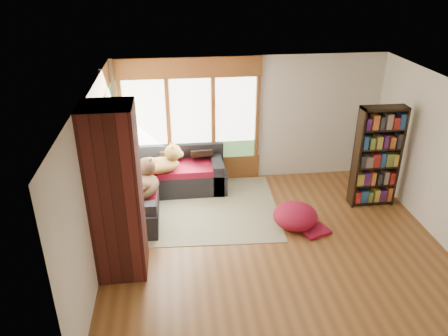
{
  "coord_description": "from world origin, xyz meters",
  "views": [
    {
      "loc": [
        -1.53,
        -5.83,
        4.29
      ],
      "look_at": [
        -0.71,
        1.02,
        0.95
      ],
      "focal_mm": 35.0,
      "sensor_mm": 36.0,
      "label": 1
    }
  ],
  "objects_px": {
    "sectional_sofa": "(156,186)",
    "dog_brindle": "(144,181)",
    "brick_chimney": "(116,194)",
    "dog_tan": "(162,162)",
    "pouf": "(295,215)",
    "bookshelf": "(377,157)",
    "area_rug": "(193,208)"
  },
  "relations": [
    {
      "from": "sectional_sofa",
      "to": "dog_brindle",
      "type": "height_order",
      "value": "dog_brindle"
    },
    {
      "from": "bookshelf",
      "to": "dog_brindle",
      "type": "xyz_separation_m",
      "value": [
        -4.25,
        -0.07,
        -0.2
      ]
    },
    {
      "from": "sectional_sofa",
      "to": "dog_tan",
      "type": "relative_size",
      "value": 2.41
    },
    {
      "from": "area_rug",
      "to": "dog_tan",
      "type": "distance_m",
      "value": 1.06
    },
    {
      "from": "sectional_sofa",
      "to": "area_rug",
      "type": "bearing_deg",
      "value": -27.85
    },
    {
      "from": "bookshelf",
      "to": "dog_tan",
      "type": "distance_m",
      "value": 4.01
    },
    {
      "from": "brick_chimney",
      "to": "sectional_sofa",
      "type": "bearing_deg",
      "value": 77.71
    },
    {
      "from": "brick_chimney",
      "to": "pouf",
      "type": "xyz_separation_m",
      "value": [
        2.89,
        0.83,
        -1.08
      ]
    },
    {
      "from": "sectional_sofa",
      "to": "dog_tan",
      "type": "height_order",
      "value": "dog_tan"
    },
    {
      "from": "bookshelf",
      "to": "dog_tan",
      "type": "bearing_deg",
      "value": 169.98
    },
    {
      "from": "sectional_sofa",
      "to": "area_rug",
      "type": "relative_size",
      "value": 0.7
    },
    {
      "from": "sectional_sofa",
      "to": "area_rug",
      "type": "height_order",
      "value": "sectional_sofa"
    },
    {
      "from": "bookshelf",
      "to": "pouf",
      "type": "relative_size",
      "value": 2.5
    },
    {
      "from": "area_rug",
      "to": "dog_tan",
      "type": "height_order",
      "value": "dog_tan"
    },
    {
      "from": "brick_chimney",
      "to": "dog_tan",
      "type": "bearing_deg",
      "value": 74.48
    },
    {
      "from": "pouf",
      "to": "dog_brindle",
      "type": "height_order",
      "value": "dog_brindle"
    },
    {
      "from": "sectional_sofa",
      "to": "dog_brindle",
      "type": "relative_size",
      "value": 2.38
    },
    {
      "from": "dog_brindle",
      "to": "pouf",
      "type": "bearing_deg",
      "value": -92.22
    },
    {
      "from": "pouf",
      "to": "dog_tan",
      "type": "distance_m",
      "value": 2.7
    },
    {
      "from": "brick_chimney",
      "to": "sectional_sofa",
      "type": "xyz_separation_m",
      "value": [
        0.45,
        2.05,
        -1.0
      ]
    },
    {
      "from": "brick_chimney",
      "to": "dog_brindle",
      "type": "relative_size",
      "value": 2.82
    },
    {
      "from": "sectional_sofa",
      "to": "bookshelf",
      "type": "height_order",
      "value": "bookshelf"
    },
    {
      "from": "brick_chimney",
      "to": "sectional_sofa",
      "type": "relative_size",
      "value": 1.18
    },
    {
      "from": "sectional_sofa",
      "to": "pouf",
      "type": "xyz_separation_m",
      "value": [
        2.44,
        -1.22,
        -0.08
      ]
    },
    {
      "from": "sectional_sofa",
      "to": "dog_brindle",
      "type": "xyz_separation_m",
      "value": [
        -0.16,
        -0.67,
        0.47
      ]
    },
    {
      "from": "brick_chimney",
      "to": "dog_brindle",
      "type": "bearing_deg",
      "value": 78.08
    },
    {
      "from": "dog_brindle",
      "to": "dog_tan",
      "type": "bearing_deg",
      "value": -12.0
    },
    {
      "from": "area_rug",
      "to": "sectional_sofa",
      "type": "bearing_deg",
      "value": 149.15
    },
    {
      "from": "pouf",
      "to": "bookshelf",
      "type": "bearing_deg",
      "value": 20.46
    },
    {
      "from": "brick_chimney",
      "to": "dog_tan",
      "type": "height_order",
      "value": "brick_chimney"
    },
    {
      "from": "pouf",
      "to": "dog_tan",
      "type": "bearing_deg",
      "value": 150.16
    },
    {
      "from": "sectional_sofa",
      "to": "bookshelf",
      "type": "bearing_deg",
      "value": -5.33
    }
  ]
}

